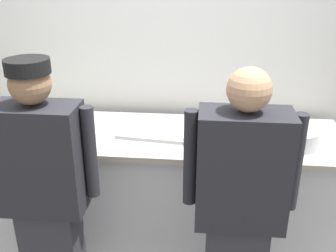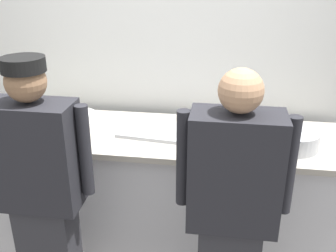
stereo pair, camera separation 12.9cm
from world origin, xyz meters
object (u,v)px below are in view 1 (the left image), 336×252
Objects in this scene: squeeze_bottle_primary at (21,115)px; plate_stack_front at (77,119)px; mixing_bowl_steel at (292,136)px; ramekin_orange_sauce at (195,119)px; chef_near_left at (46,194)px; deli_cup at (75,137)px; plate_stack_rear at (205,137)px; chef_center at (239,209)px; ramekin_green_sauce at (257,124)px; ramekin_yellow_sauce at (33,136)px; sheet_tray at (155,131)px.

plate_stack_front is at bearing 12.61° from squeeze_bottle_primary.
mixing_bowl_steel is 3.31× the size of ramekin_orange_sauce.
chef_near_left is 1.23m from ramekin_orange_sauce.
mixing_bowl_steel is 3.31× the size of deli_cup.
chef_near_left is 6.61× the size of plate_stack_front.
plate_stack_rear is 1.33m from squeeze_bottle_primary.
chef_center is 15.97× the size of ramekin_green_sauce.
chef_near_left reaches higher than mixing_bowl_steel.
ramekin_orange_sauce is at bearing 19.71° from ramekin_yellow_sauce.
chef_center reaches higher than mixing_bowl_steel.
ramekin_green_sauce is at bearing -3.29° from ramekin_orange_sauce.
plate_stack_rear is 1.16m from ramekin_yellow_sauce.
mixing_bowl_steel is (0.57, 0.05, 0.01)m from plate_stack_rear.
mixing_bowl_steel is at bearing -3.65° from squeeze_bottle_primary.
ramekin_yellow_sauce is at bearing -178.48° from plate_stack_rear.
squeeze_bottle_primary is at bearing -174.52° from ramekin_green_sauce.
chef_near_left is 1.56m from mixing_bowl_steel.
ramekin_green_sauce is at bearing 19.03° from deli_cup.
ramekin_orange_sauce is (-0.26, 0.97, 0.10)m from chef_center.
ramekin_green_sauce is (-0.18, 0.28, -0.04)m from mixing_bowl_steel.
mixing_bowl_steel is 1.89× the size of squeeze_bottle_primary.
deli_cup is (-0.76, -0.45, 0.02)m from ramekin_orange_sauce.
chef_near_left is 1.00× the size of chef_center.
ramekin_green_sauce is (1.24, 0.91, 0.09)m from chef_near_left.
ramekin_orange_sauce is at bearing 36.95° from sheet_tray.
deli_cup reaches higher than ramekin_orange_sauce.
ramekin_orange_sauce is at bearing 6.92° from plate_stack_front.
ramekin_green_sauce is 0.46m from ramekin_orange_sauce.
chef_near_left is 14.68× the size of ramekin_yellow_sauce.
squeeze_bottle_primary is 1.76× the size of deli_cup.
squeeze_bottle_primary is at bearing 129.83° from ramekin_yellow_sauce.
plate_stack_front is 0.60m from sheet_tray.
chef_center is at bearing -37.44° from plate_stack_front.
chef_center is at bearing -1.62° from chef_near_left.
sheet_tray is at bearing -166.22° from ramekin_green_sauce.
deli_cup is (0.02, 0.49, 0.11)m from chef_near_left.
plate_stack_rear is (0.86, 0.59, 0.11)m from chef_near_left.
ramekin_green_sauce is at bearing 5.48° from squeeze_bottle_primary.
plate_stack_front is 1.02× the size of plate_stack_rear.
ramekin_orange_sauce reaches higher than ramekin_yellow_sauce.
chef_near_left reaches higher than ramekin_orange_sauce.
chef_near_left reaches higher than ramekin_green_sauce.
chef_near_left is at bearing -143.62° from ramekin_green_sauce.
chef_center reaches higher than ramekin_green_sauce.
chef_center reaches higher than sheet_tray.
chef_near_left is 1.54m from ramekin_green_sauce.
chef_near_left is 15.75× the size of ramekin_orange_sauce.
ramekin_yellow_sauce is 1.07× the size of ramekin_orange_sauce.
chef_center is 0.97m from ramekin_green_sauce.
chef_near_left reaches higher than squeeze_bottle_primary.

